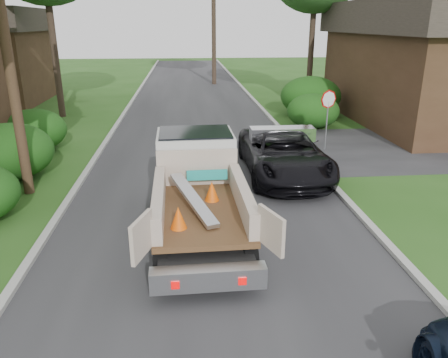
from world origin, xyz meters
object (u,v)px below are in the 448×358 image
stop_sign (328,107)px  utility_pole (2,16)px  black_pickup (284,153)px  house_right (447,61)px  flatbed_truck (198,179)px

stop_sign → utility_pole: size_ratio=0.25×
stop_sign → black_pickup: size_ratio=0.44×
utility_pole → black_pickup: 9.38m
black_pickup → stop_sign: bearing=51.4°
utility_pole → black_pickup: bearing=6.9°
house_right → stop_sign: bearing=-147.3°
house_right → flatbed_truck: size_ratio=2.22×
house_right → black_pickup: (-10.25, -8.03, -2.38)m
stop_sign → black_pickup: (-2.45, -3.03, -1.00)m
house_right → black_pickup: house_right is taller
stop_sign → utility_pole: 11.91m
house_right → black_pickup: 13.23m
utility_pole → house_right: size_ratio=0.77×
stop_sign → house_right: (7.80, 5.00, 1.38)m
utility_pole → black_pickup: size_ratio=1.78×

